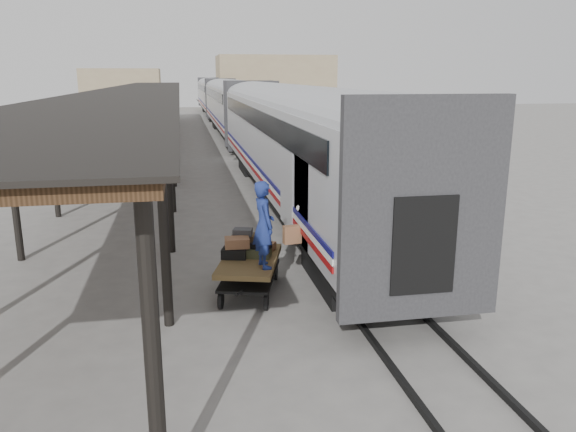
# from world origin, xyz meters

# --- Properties ---
(ground) EXTENTS (160.00, 160.00, 0.00)m
(ground) POSITION_xyz_m (0.00, 0.00, 0.00)
(ground) COLOR slate
(ground) RESTS_ON ground
(train) EXTENTS (3.45, 76.01, 4.01)m
(train) POSITION_xyz_m (3.19, 33.79, 2.69)
(train) COLOR silver
(train) RESTS_ON ground
(canopy) EXTENTS (4.90, 64.30, 4.15)m
(canopy) POSITION_xyz_m (-3.40, 24.00, 4.00)
(canopy) COLOR #422B19
(canopy) RESTS_ON ground
(rails) EXTENTS (1.54, 150.00, 0.12)m
(rails) POSITION_xyz_m (3.20, 34.00, 0.06)
(rails) COLOR black
(rails) RESTS_ON ground
(building_far) EXTENTS (18.00, 10.00, 8.00)m
(building_far) POSITION_xyz_m (14.00, 78.00, 4.00)
(building_far) COLOR tan
(building_far) RESTS_ON ground
(building_left) EXTENTS (12.00, 8.00, 6.00)m
(building_left) POSITION_xyz_m (-10.00, 82.00, 3.00)
(building_left) COLOR tan
(building_left) RESTS_ON ground
(baggage_cart) EXTENTS (1.85, 2.65, 0.86)m
(baggage_cart) POSITION_xyz_m (0.49, -0.58, 0.65)
(baggage_cart) COLOR brown
(baggage_cart) RESTS_ON ground
(suitcase_stack) EXTENTS (1.40, 1.12, 0.58)m
(suitcase_stack) POSITION_xyz_m (0.45, -0.24, 1.06)
(suitcase_stack) COLOR #3B3B3D
(suitcase_stack) RESTS_ON baggage_cart
(luggage_tug) EXTENTS (1.12, 1.57, 1.26)m
(luggage_tug) POSITION_xyz_m (-2.77, 13.82, 0.58)
(luggage_tug) COLOR maroon
(luggage_tug) RESTS_ON ground
(porter) EXTENTS (0.58, 0.77, 1.93)m
(porter) POSITION_xyz_m (0.74, -1.23, 1.82)
(porter) COLOR navy
(porter) RESTS_ON baggage_cart
(pedestrian) EXTENTS (0.98, 0.65, 1.56)m
(pedestrian) POSITION_xyz_m (-2.11, 17.89, 0.78)
(pedestrian) COLOR black
(pedestrian) RESTS_ON ground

